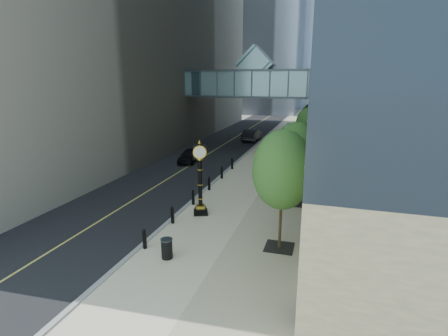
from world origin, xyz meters
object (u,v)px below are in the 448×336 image
(street_clock, at_px, (200,183))
(car_far, at_px, (252,135))
(pedestrian, at_px, (272,191))
(car_near, at_px, (190,156))
(trash_bin, at_px, (167,249))

(street_clock, xyz_separation_m, car_far, (-2.54, 26.20, -1.20))
(pedestrian, bearing_deg, street_clock, 51.60)
(street_clock, distance_m, car_far, 26.35)
(car_near, bearing_deg, street_clock, -68.55)
(street_clock, distance_m, trash_bin, 5.76)
(street_clock, relative_size, car_near, 1.16)
(pedestrian, distance_m, car_far, 24.32)
(trash_bin, bearing_deg, car_near, 109.08)
(street_clock, bearing_deg, car_far, 73.20)
(car_near, relative_size, car_far, 0.81)
(car_near, bearing_deg, car_far, 72.85)
(street_clock, height_order, car_far, street_clock)
(street_clock, relative_size, pedestrian, 2.39)
(trash_bin, distance_m, car_near, 19.17)
(trash_bin, relative_size, pedestrian, 0.48)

